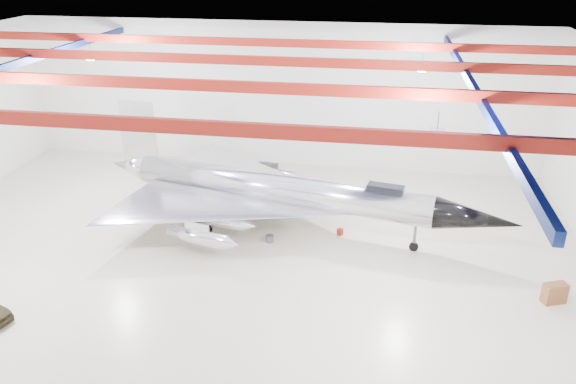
# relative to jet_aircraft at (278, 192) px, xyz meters

# --- Properties ---
(floor) EXTENTS (40.00, 40.00, 0.00)m
(floor) POSITION_rel_jet_aircraft_xyz_m (-2.06, -3.99, -2.32)
(floor) COLOR beige
(floor) RESTS_ON ground
(wall_back) EXTENTS (40.00, 0.00, 40.00)m
(wall_back) POSITION_rel_jet_aircraft_xyz_m (-2.06, 11.01, 3.18)
(wall_back) COLOR silver
(wall_back) RESTS_ON floor
(ceiling) EXTENTS (40.00, 40.00, 0.00)m
(ceiling) POSITION_rel_jet_aircraft_xyz_m (-2.06, -3.99, 8.68)
(ceiling) COLOR #0A0F38
(ceiling) RESTS_ON wall_back
(ceiling_structure) EXTENTS (39.50, 29.50, 1.08)m
(ceiling_structure) POSITION_rel_jet_aircraft_xyz_m (-2.06, -3.99, 8.00)
(ceiling_structure) COLOR maroon
(ceiling_structure) RESTS_ON ceiling
(jet_aircraft) EXTENTS (25.75, 17.40, 7.07)m
(jet_aircraft) POSITION_rel_jet_aircraft_xyz_m (0.00, 0.00, 0.00)
(jet_aircraft) COLOR silver
(jet_aircraft) RESTS_ON floor
(desk) EXTENTS (1.26, 0.95, 1.04)m
(desk) POSITION_rel_jet_aircraft_xyz_m (14.79, -5.64, -1.80)
(desk) COLOR brown
(desk) RESTS_ON floor
(crate_ply) EXTENTS (0.59, 0.55, 0.33)m
(crate_ply) POSITION_rel_jet_aircraft_xyz_m (-6.24, 1.03, -2.15)
(crate_ply) COLOR olive
(crate_ply) RESTS_ON floor
(toolbox_red) EXTENTS (0.43, 0.35, 0.29)m
(toolbox_red) POSITION_rel_jet_aircraft_xyz_m (-3.97, 3.40, -2.17)
(toolbox_red) COLOR #9E1C0F
(toolbox_red) RESTS_ON floor
(engine_drum) EXTENTS (0.52, 0.52, 0.42)m
(engine_drum) POSITION_rel_jet_aircraft_xyz_m (-0.12, -2.00, -2.11)
(engine_drum) COLOR #59595B
(engine_drum) RESTS_ON floor
(parts_bin) EXTENTS (0.73, 0.65, 0.43)m
(parts_bin) POSITION_rel_jet_aircraft_xyz_m (-0.68, 3.18, -2.10)
(parts_bin) COLOR olive
(parts_bin) RESTS_ON floor
(crate_small) EXTENTS (0.39, 0.35, 0.23)m
(crate_small) POSITION_rel_jet_aircraft_xyz_m (-6.43, 4.67, -2.21)
(crate_small) COLOR #59595B
(crate_small) RESTS_ON floor
(tool_chest) EXTENTS (0.53, 0.53, 0.36)m
(tool_chest) POSITION_rel_jet_aircraft_xyz_m (3.90, -0.37, -2.14)
(tool_chest) COLOR #9E1C0F
(tool_chest) RESTS_ON floor
(oil_barrel) EXTENTS (0.67, 0.61, 0.38)m
(oil_barrel) POSITION_rel_jet_aircraft_xyz_m (-5.39, -0.82, -2.13)
(oil_barrel) COLOR olive
(oil_barrel) RESTS_ON floor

